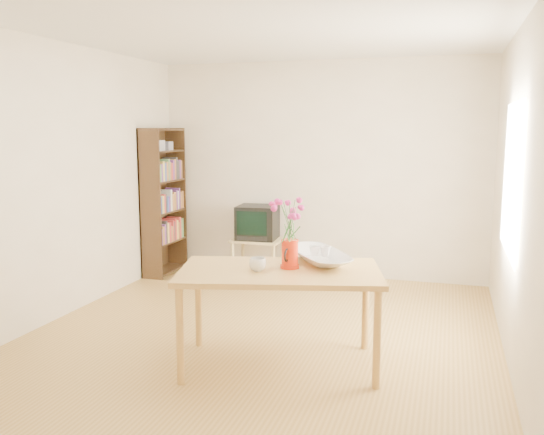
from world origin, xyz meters
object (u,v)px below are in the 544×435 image
(bowl, at_px, (320,231))
(table, at_px, (280,279))
(pitcher, at_px, (290,255))
(mug, at_px, (258,265))
(television, at_px, (258,222))

(bowl, bearing_deg, table, -124.15)
(table, xyz_separation_m, bowl, (0.23, 0.33, 0.32))
(pitcher, bearing_deg, table, -127.48)
(table, height_order, pitcher, pitcher)
(table, bearing_deg, bowl, 41.62)
(table, height_order, mug, mug)
(table, xyz_separation_m, mug, (-0.14, -0.10, 0.13))
(table, height_order, television, television)
(table, distance_m, bowl, 0.52)
(pitcher, bearing_deg, mug, -138.24)
(pitcher, distance_m, bowl, 0.35)
(pitcher, distance_m, mug, 0.27)
(pitcher, distance_m, television, 2.72)
(mug, bearing_deg, pitcher, 176.02)
(pitcher, xyz_separation_m, television, (-1.09, 2.49, -0.18))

